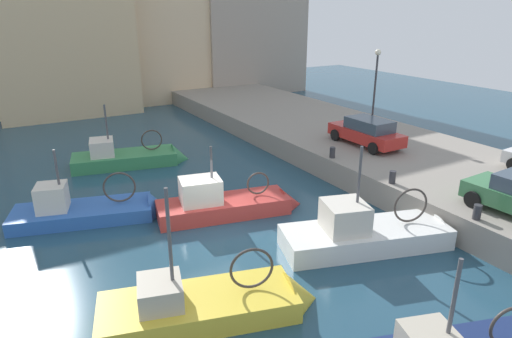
{
  "coord_description": "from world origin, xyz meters",
  "views": [
    {
      "loc": [
        -6.61,
        -14.4,
        8.27
      ],
      "look_at": [
        3.2,
        2.47,
        1.2
      ],
      "focal_mm": 31.21,
      "sensor_mm": 36.0,
      "label": 1
    }
  ],
  "objects_px": {
    "fishing_boat_white": "(373,242)",
    "mooring_bollard_south": "(477,212)",
    "fishing_boat_red": "(230,210)",
    "quay_streetlamp": "(376,76)",
    "fishing_boat_blue": "(95,215)",
    "parked_car_red": "(367,132)",
    "mooring_bollard_mid": "(392,177)",
    "fishing_boat_yellow": "(213,312)",
    "fishing_boat_green": "(132,162)",
    "mooring_bollard_north": "(332,152)"
  },
  "relations": [
    {
      "from": "fishing_boat_blue",
      "to": "mooring_bollard_north",
      "type": "relative_size",
      "value": 12.0
    },
    {
      "from": "fishing_boat_red",
      "to": "quay_streetlamp",
      "type": "distance_m",
      "value": 13.31
    },
    {
      "from": "fishing_boat_yellow",
      "to": "quay_streetlamp",
      "type": "bearing_deg",
      "value": 32.52
    },
    {
      "from": "parked_car_red",
      "to": "mooring_bollard_north",
      "type": "relative_size",
      "value": 7.99
    },
    {
      "from": "fishing_boat_red",
      "to": "quay_streetlamp",
      "type": "xyz_separation_m",
      "value": [
        11.93,
        4.07,
        4.28
      ]
    },
    {
      "from": "parked_car_red",
      "to": "mooring_bollard_mid",
      "type": "height_order",
      "value": "parked_car_red"
    },
    {
      "from": "fishing_boat_red",
      "to": "mooring_bollard_mid",
      "type": "bearing_deg",
      "value": -25.95
    },
    {
      "from": "mooring_bollard_south",
      "to": "mooring_bollard_north",
      "type": "xyz_separation_m",
      "value": [
        0.0,
        8.0,
        0.0
      ]
    },
    {
      "from": "fishing_boat_yellow",
      "to": "parked_car_red",
      "type": "height_order",
      "value": "fishing_boat_yellow"
    },
    {
      "from": "fishing_boat_white",
      "to": "mooring_bollard_north",
      "type": "xyz_separation_m",
      "value": [
        2.94,
        6.02,
        1.32
      ]
    },
    {
      "from": "fishing_boat_yellow",
      "to": "mooring_bollard_south",
      "type": "height_order",
      "value": "fishing_boat_yellow"
    },
    {
      "from": "fishing_boat_red",
      "to": "parked_car_red",
      "type": "bearing_deg",
      "value": 10.61
    },
    {
      "from": "fishing_boat_red",
      "to": "parked_car_red",
      "type": "relative_size",
      "value": 1.48
    },
    {
      "from": "fishing_boat_red",
      "to": "fishing_boat_blue",
      "type": "bearing_deg",
      "value": 154.22
    },
    {
      "from": "fishing_boat_blue",
      "to": "mooring_bollard_mid",
      "type": "distance_m",
      "value": 12.69
    },
    {
      "from": "fishing_boat_yellow",
      "to": "mooring_bollard_south",
      "type": "relative_size",
      "value": 11.94
    },
    {
      "from": "fishing_boat_white",
      "to": "fishing_boat_blue",
      "type": "relative_size",
      "value": 1.09
    },
    {
      "from": "fishing_boat_green",
      "to": "fishing_boat_red",
      "type": "bearing_deg",
      "value": -77.6
    },
    {
      "from": "fishing_boat_red",
      "to": "parked_car_red",
      "type": "distance_m",
      "value": 9.61
    },
    {
      "from": "fishing_boat_yellow",
      "to": "fishing_boat_red",
      "type": "bearing_deg",
      "value": 59.02
    },
    {
      "from": "fishing_boat_yellow",
      "to": "quay_streetlamp",
      "type": "xyz_separation_m",
      "value": [
        15.37,
        9.8,
        4.36
      ]
    },
    {
      "from": "fishing_boat_blue",
      "to": "quay_streetlamp",
      "type": "relative_size",
      "value": 1.37
    },
    {
      "from": "parked_car_red",
      "to": "mooring_bollard_mid",
      "type": "relative_size",
      "value": 7.99
    },
    {
      "from": "fishing_boat_yellow",
      "to": "parked_car_red",
      "type": "relative_size",
      "value": 1.49
    },
    {
      "from": "fishing_boat_white",
      "to": "fishing_boat_blue",
      "type": "bearing_deg",
      "value": 138.18
    },
    {
      "from": "fishing_boat_blue",
      "to": "parked_car_red",
      "type": "relative_size",
      "value": 1.5
    },
    {
      "from": "fishing_boat_green",
      "to": "parked_car_red",
      "type": "distance_m",
      "value": 13.13
    },
    {
      "from": "fishing_boat_green",
      "to": "quay_streetlamp",
      "type": "relative_size",
      "value": 1.37
    },
    {
      "from": "parked_car_red",
      "to": "mooring_bollard_south",
      "type": "distance_m",
      "value": 9.3
    },
    {
      "from": "mooring_bollard_mid",
      "to": "quay_streetlamp",
      "type": "distance_m",
      "value": 9.57
    },
    {
      "from": "fishing_boat_red",
      "to": "fishing_boat_blue",
      "type": "relative_size",
      "value": 0.99
    },
    {
      "from": "fishing_boat_red",
      "to": "mooring_bollard_mid",
      "type": "height_order",
      "value": "fishing_boat_red"
    },
    {
      "from": "fishing_boat_blue",
      "to": "fishing_boat_yellow",
      "type": "relative_size",
      "value": 1.01
    },
    {
      "from": "fishing_boat_red",
      "to": "fishing_boat_white",
      "type": "bearing_deg",
      "value": -56.66
    },
    {
      "from": "fishing_boat_blue",
      "to": "mooring_bollard_north",
      "type": "xyz_separation_m",
      "value": [
        11.35,
        -1.51,
        1.35
      ]
    },
    {
      "from": "fishing_boat_green",
      "to": "fishing_boat_yellow",
      "type": "bearing_deg",
      "value": -96.38
    },
    {
      "from": "parked_car_red",
      "to": "fishing_boat_yellow",
      "type": "bearing_deg",
      "value": -149.56
    },
    {
      "from": "fishing_boat_green",
      "to": "fishing_boat_white",
      "type": "height_order",
      "value": "fishing_boat_white"
    },
    {
      "from": "fishing_boat_red",
      "to": "parked_car_red",
      "type": "height_order",
      "value": "fishing_boat_red"
    },
    {
      "from": "fishing_boat_blue",
      "to": "fishing_boat_yellow",
      "type": "distance_m",
      "value": 8.35
    },
    {
      "from": "fishing_boat_blue",
      "to": "quay_streetlamp",
      "type": "distance_m",
      "value": 17.62
    },
    {
      "from": "mooring_bollard_mid",
      "to": "quay_streetlamp",
      "type": "xyz_separation_m",
      "value": [
        5.65,
        7.12,
        2.98
      ]
    },
    {
      "from": "fishing_boat_white",
      "to": "quay_streetlamp",
      "type": "xyz_separation_m",
      "value": [
        8.59,
        9.14,
        4.3
      ]
    },
    {
      "from": "fishing_boat_yellow",
      "to": "mooring_bollard_mid",
      "type": "height_order",
      "value": "fishing_boat_yellow"
    },
    {
      "from": "fishing_boat_yellow",
      "to": "parked_car_red",
      "type": "bearing_deg",
      "value": 30.44
    },
    {
      "from": "fishing_boat_white",
      "to": "mooring_bollard_south",
      "type": "distance_m",
      "value": 3.78
    },
    {
      "from": "fishing_boat_blue",
      "to": "fishing_boat_yellow",
      "type": "height_order",
      "value": "fishing_boat_yellow"
    },
    {
      "from": "fishing_boat_blue",
      "to": "mooring_bollard_north",
      "type": "bearing_deg",
      "value": -7.56
    },
    {
      "from": "fishing_boat_yellow",
      "to": "mooring_bollard_mid",
      "type": "relative_size",
      "value": 11.94
    },
    {
      "from": "fishing_boat_red",
      "to": "mooring_bollard_south",
      "type": "bearing_deg",
      "value": -48.33
    }
  ]
}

